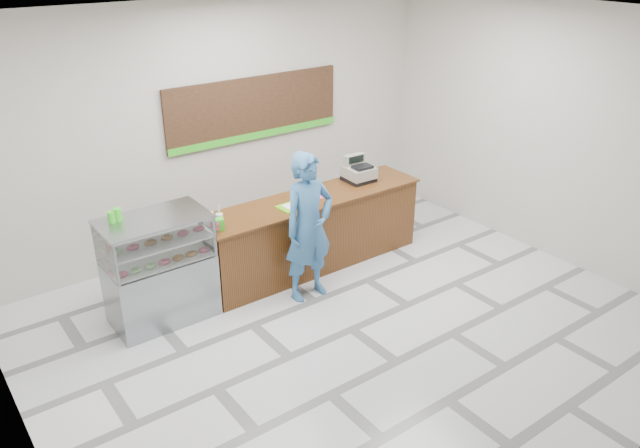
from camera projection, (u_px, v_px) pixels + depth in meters
floor at (352, 329)px, 7.35m from camera, size 7.00×7.00×0.00m
back_wall at (221, 127)px, 8.79m from camera, size 7.00×0.00×7.00m
ceiling at (360, 20)px, 5.86m from camera, size 7.00×7.00×0.00m
sales_counter at (313, 232)px, 8.56m from camera, size 3.26×0.76×1.03m
display_case at (159, 269)px, 7.30m from camera, size 1.22×0.72×1.33m
menu_board at (255, 109)px, 8.98m from camera, size 2.80×0.06×0.90m
cash_register at (358, 172)px, 8.84m from camera, size 0.40×0.42×0.36m
card_terminal at (369, 179)px, 8.91m from camera, size 0.12×0.16×0.04m
serving_tray at (293, 206)px, 8.04m from camera, size 0.41×0.31×0.02m
napkin_box at (208, 218)px, 7.58m from camera, size 0.18×0.18×0.12m
straw_cup at (220, 219)px, 7.55m from camera, size 0.09×0.09×0.13m
promo_box at (217, 224)px, 7.40m from camera, size 0.18×0.15×0.14m
donut_decal at (322, 196)px, 8.36m from camera, size 0.17×0.17×0.00m
green_cup_left at (111, 217)px, 6.88m from camera, size 0.08×0.08×0.13m
green_cup_right at (118, 214)px, 6.93m from camera, size 0.09×0.09×0.15m
customer at (309, 227)px, 7.66m from camera, size 0.71×0.47×1.92m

